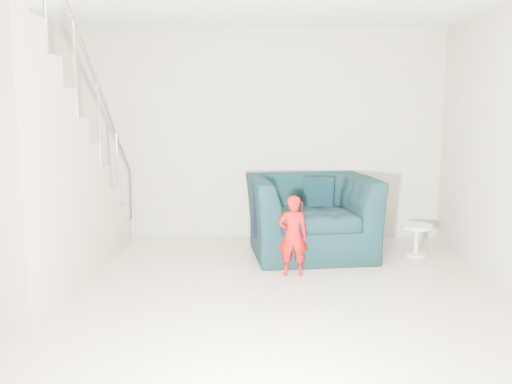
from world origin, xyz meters
TOP-DOWN VIEW (x-y plane):
  - floor at (0.00, 0.00)m, footprint 5.50×5.50m
  - back_wall at (0.00, 2.75)m, footprint 5.00×0.00m
  - front_wall at (0.00, -2.75)m, footprint 5.00×0.00m
  - armchair at (0.77, 1.89)m, footprint 1.59×1.44m
  - toddler at (0.53, 1.07)m, footprint 0.31×0.21m
  - side_table at (2.00, 1.85)m, footprint 0.37×0.37m
  - staircase at (-2.00, 0.55)m, footprint 1.02×3.03m
  - cushion at (0.87, 2.13)m, footprint 0.36×0.17m
  - throw at (0.13, 1.83)m, footprint 0.06×0.56m
  - phone at (0.61, 1.01)m, footprint 0.04×0.05m

SIDE VIEW (x-z plane):
  - floor at x=0.00m, z-range 0.00..0.00m
  - side_table at x=2.00m, z-range 0.06..0.43m
  - toddler at x=0.53m, z-range 0.00..0.84m
  - armchair at x=0.77m, z-range 0.00..0.92m
  - throw at x=0.13m, z-range 0.26..0.89m
  - cushion at x=0.87m, z-range 0.52..0.88m
  - phone at x=0.61m, z-range 0.68..0.78m
  - staircase at x=-2.00m, z-range -0.86..2.76m
  - back_wall at x=0.00m, z-range -1.15..3.85m
  - front_wall at x=0.00m, z-range -1.15..3.85m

